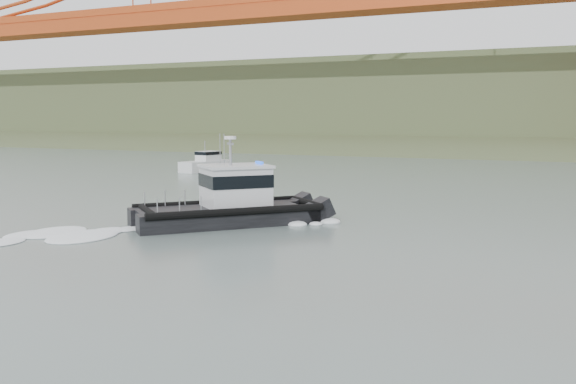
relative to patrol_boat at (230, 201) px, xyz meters
name	(u,v)px	position (x,y,z in m)	size (l,w,h in m)	color
ground	(217,291)	(6.29, -11.79, -1.20)	(400.00, 400.00, 0.00)	#556561
headlands	(531,111)	(6.29, 113.71, 5.84)	(500.00, 105.36, 27.12)	#3B4E2C
patrol_boat	(230,201)	(0.00, 0.00, 0.00)	(9.30, 9.76, 4.80)	black
motorboat	(206,163)	(-19.29, 28.33, -0.38)	(3.11, 6.26, 3.29)	silver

